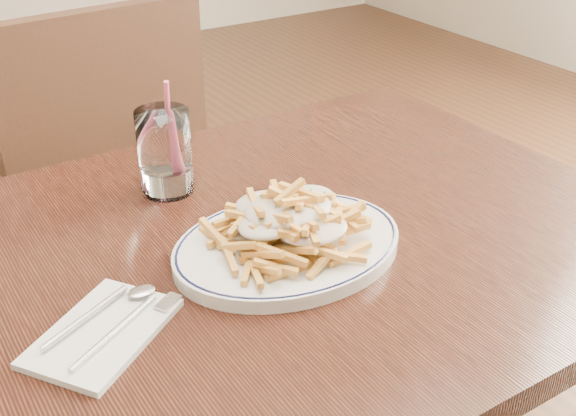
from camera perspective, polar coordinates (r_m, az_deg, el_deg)
table at (r=1.04m, az=-4.06°, el=-7.00°), size 1.20×0.80×0.75m
chair_far at (r=1.68m, az=-14.94°, el=1.83°), size 0.48×0.48×0.95m
fries_plate at (r=0.98m, az=-0.00°, el=-3.00°), size 0.38×0.35×0.02m
loaded_fries at (r=0.95m, az=-0.00°, el=-0.66°), size 0.27×0.25×0.07m
napkin at (r=0.86m, az=-14.43°, el=-9.51°), size 0.21×0.19×0.01m
cutlery at (r=0.86m, az=-14.64°, el=-8.93°), size 0.18×0.14×0.01m
water_glass at (r=1.13m, az=-9.67°, el=4.03°), size 0.08×0.08×0.18m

